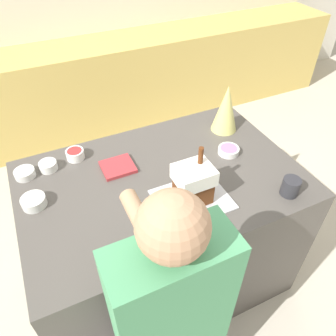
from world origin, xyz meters
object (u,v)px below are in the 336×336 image
object	(u,v)px
decorative_tree	(226,108)
candy_bowl_far_left	(48,165)
person	(171,330)
candy_bowl_center_rear	(229,150)
baking_tray	(192,199)
mug	(290,187)
gingerbread_house	(193,183)
candy_bowl_front_corner	(34,201)
candy_bowl_near_tray_left	(75,154)
cookbook	(118,167)
candy_bowl_far_right	(25,173)

from	to	relation	value
decorative_tree	candy_bowl_far_left	size ratio (longest dim) A/B	3.15
person	candy_bowl_center_rear	bearing A→B (deg)	45.08
baking_tray	mug	distance (m)	0.50
decorative_tree	gingerbread_house	bearing A→B (deg)	-135.87
candy_bowl_front_corner	person	xyz separation A→B (m)	(0.37, -0.78, -0.16)
gingerbread_house	candy_bowl_far_left	world-z (taller)	gingerbread_house
gingerbread_house	candy_bowl_near_tray_left	world-z (taller)	gingerbread_house
baking_tray	candy_bowl_center_rear	size ratio (longest dim) A/B	2.94
candy_bowl_far_left	person	xyz separation A→B (m)	(0.26, -1.02, -0.16)
cookbook	candy_bowl_far_left	bearing A→B (deg)	156.02
candy_bowl_far_left	candy_bowl_center_rear	world-z (taller)	candy_bowl_far_left
candy_bowl_far_left	mug	bearing A→B (deg)	-33.51
decorative_tree	candy_bowl_center_rear	bearing A→B (deg)	-115.80
decorative_tree	mug	bearing A→B (deg)	-90.99
candy_bowl_front_corner	mug	bearing A→B (deg)	-21.58
candy_bowl_near_tray_left	decorative_tree	bearing A→B (deg)	-6.82
candy_bowl_far_right	cookbook	distance (m)	0.50
gingerbread_house	candy_bowl_front_corner	xyz separation A→B (m)	(-0.72, 0.30, -0.09)
candy_bowl_front_corner	mug	distance (m)	1.28
candy_bowl_near_tray_left	baking_tray	bearing A→B (deg)	-51.84
decorative_tree	candy_bowl_far_left	distance (m)	1.10
candy_bowl_far_right	candy_bowl_center_rear	xyz separation A→B (m)	(1.10, -0.30, -0.00)
candy_bowl_near_tray_left	candy_bowl_far_left	bearing A→B (deg)	-168.38
person	candy_bowl_far_right	bearing A→B (deg)	110.85
candy_bowl_front_corner	candy_bowl_center_rear	xyz separation A→B (m)	(1.09, -0.06, -0.01)
gingerbread_house	mug	distance (m)	0.50
cookbook	person	bearing A→B (deg)	-95.75
baking_tray	cookbook	bearing A→B (deg)	123.93
candy_bowl_center_rear	gingerbread_house	bearing A→B (deg)	-146.99
candy_bowl_far_right	cookbook	world-z (taller)	candy_bowl_far_right
candy_bowl_far_left	candy_bowl_center_rear	xyz separation A→B (m)	(0.98, -0.30, -0.01)
gingerbread_house	candy_bowl_front_corner	bearing A→B (deg)	157.47
candy_bowl_front_corner	mug	world-z (taller)	mug
candy_bowl_far_right	cookbook	bearing A→B (deg)	-17.55
baking_tray	mug	size ratio (longest dim) A/B	3.74
baking_tray	candy_bowl_near_tray_left	bearing A→B (deg)	128.16
baking_tray	cookbook	distance (m)	0.47
baking_tray	candy_bowl_center_rear	xyz separation A→B (m)	(0.37, 0.24, 0.02)
candy_bowl_center_rear	candy_bowl_near_tray_left	xyz separation A→B (m)	(-0.82, 0.33, 0.01)
candy_bowl_far_left	mug	distance (m)	1.29
baking_tray	candy_bowl_front_corner	distance (m)	0.78
candy_bowl_far_right	cookbook	xyz separation A→B (m)	(0.47, -0.15, -0.01)
candy_bowl_center_rear	mug	xyz separation A→B (m)	(0.10, -0.41, 0.03)
candy_bowl_near_tray_left	cookbook	distance (m)	0.27
candy_bowl_front_corner	candy_bowl_far_left	distance (m)	0.27
decorative_tree	cookbook	size ratio (longest dim) A/B	1.74
gingerbread_house	baking_tray	bearing A→B (deg)	-151.06
mug	person	bearing A→B (deg)	-159.24
decorative_tree	mug	size ratio (longest dim) A/B	3.16
candy_bowl_front_corner	baking_tray	bearing A→B (deg)	-22.56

